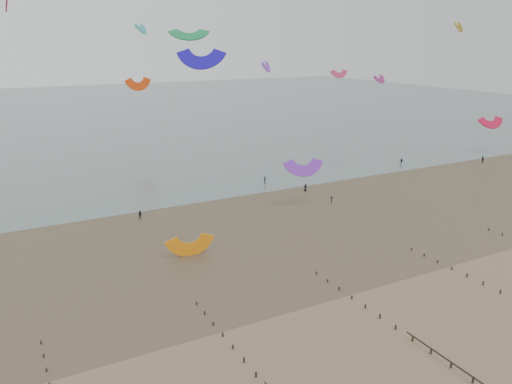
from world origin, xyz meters
TOP-DOWN VIEW (x-y plane):
  - ground at (0.00, 0.00)m, footprint 500.00×500.00m
  - sea_and_shore at (-4.08, 34.40)m, footprint 500.00×665.00m
  - kitesurfers at (27.27, 48.77)m, footprint 157.34×22.90m
  - grounded_kite at (-9.32, 26.46)m, footprint 6.81×5.53m
  - kites_airborne at (-12.89, 91.44)m, footprint 235.30×107.40m

SIDE VIEW (x-z plane):
  - ground at x=0.00m, z-range 0.00..0.00m
  - grounded_kite at x=-9.32m, z-range -1.76..1.76m
  - sea_and_shore at x=-4.08m, z-range -0.01..0.02m
  - kitesurfers at x=27.27m, z-range -0.06..1.72m
  - kites_airborne at x=-12.89m, z-range 2.62..42.09m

